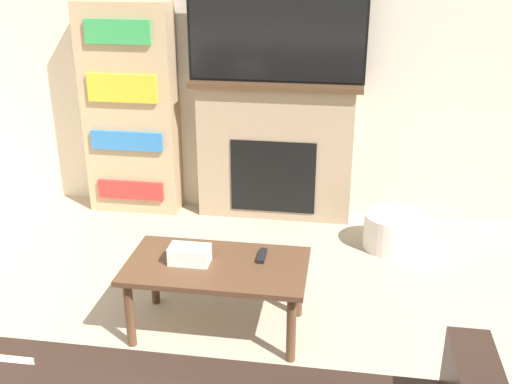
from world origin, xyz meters
The scene contains 8 objects.
wall_back centered at (0.00, 3.70, 1.35)m, with size 6.42×0.06×2.70m.
fireplace centered at (-0.17, 3.55, 0.55)m, with size 1.30×0.28×1.09m.
tv centered at (-0.17, 3.53, 1.44)m, with size 1.31×0.03×0.71m.
coffee_table centered at (-0.29, 1.93, 0.37)m, with size 0.99×0.55×0.42m.
tissue_box centered at (-0.43, 1.92, 0.47)m, with size 0.22×0.12×0.10m.
remote_control centered at (-0.05, 2.04, 0.43)m, with size 0.04×0.15×0.02m.
bookshelf centered at (-1.31, 3.53, 0.83)m, with size 0.73×0.29×1.66m.
storage_basket centered at (0.75, 3.12, 0.13)m, with size 0.41×0.41×0.26m.
Camera 1 is at (0.37, -0.86, 2.02)m, focal length 42.00 mm.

